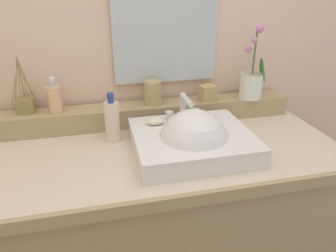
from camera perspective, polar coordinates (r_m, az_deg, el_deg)
name	(u,v)px	position (r m, az deg, el deg)	size (l,w,h in m)	color
wall_back	(133,12)	(1.49, -6.36, 19.84)	(3.36, 0.20, 2.59)	beige
vanity_cabinet	(155,231)	(1.46, -2.42, -18.51)	(1.45, 0.64, 0.84)	tan
back_ledge	(143,114)	(1.41, -4.64, 2.22)	(1.37, 0.12, 0.09)	tan
sink_basin	(193,143)	(1.18, 4.53, -3.10)	(0.43, 0.38, 0.29)	white
soap_bar	(155,121)	(1.23, -2.33, 0.82)	(0.07, 0.04, 0.02)	beige
potted_plant	(252,82)	(1.50, 14.94, 7.80)	(0.12, 0.10, 0.33)	silver
soap_dispenser	(55,98)	(1.37, -19.86, 4.76)	(0.06, 0.06, 0.15)	#E0B886
tumbler_cup	(153,93)	(1.38, -2.75, 6.05)	(0.08, 0.08, 0.10)	tan
reed_diffuser	(26,104)	(1.42, -24.41, 3.58)	(0.09, 0.09, 0.24)	olive
trinket_box	(208,93)	(1.44, 7.27, 5.94)	(0.07, 0.06, 0.07)	tan
lotion_bottle	(112,121)	(1.25, -10.08, 0.95)	(0.06, 0.06, 0.20)	beige
mirror	(165,9)	(1.40, -0.49, 20.39)	(0.46, 0.02, 0.62)	silver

